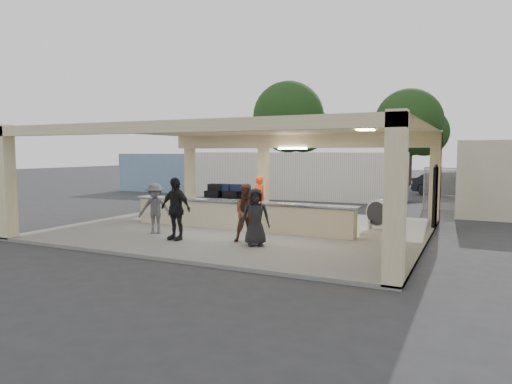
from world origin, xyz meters
The scene contains 16 objects.
ground centered at (0.00, 0.00, 0.00)m, with size 120.00×120.00×0.00m, color #27272A.
pavilion centered at (0.21, 0.66, 1.35)m, with size 12.01×10.00×3.55m.
baggage_counter centered at (0.00, -0.50, 0.59)m, with size 8.20×0.58×0.98m.
luggage_cart centered at (-1.31, 1.09, 0.89)m, with size 2.43×1.53×1.41m.
drum_fan centered at (4.31, 1.62, 0.64)m, with size 0.95×0.68×1.01m.
baggage_handler centered at (-0.06, 1.22, 0.97)m, with size 0.64×0.35×1.74m, color #FF3A0D.
passenger_a centered at (1.26, -2.32, 0.95)m, with size 0.83×0.36×1.71m, color brown.
passenger_b centered at (-0.84, -2.93, 1.04)m, with size 1.10×0.40×1.88m, color black.
passenger_c centered at (-2.07, -2.33, 0.91)m, with size 1.05×0.37×1.63m, color #4F4E53.
passenger_d centered at (1.70, -2.68, 0.91)m, with size 0.79×0.32×1.62m, color black.
car_white_a centered at (8.75, 12.60, 0.67)m, with size 2.21×4.66×1.33m, color white.
car_dark centered at (5.80, 15.98, 0.75)m, with size 1.59×4.51×1.50m, color black.
container_white centered at (-2.35, 11.11, 1.35)m, with size 12.50×2.50×2.71m, color white.
container_blue centered at (-10.47, 12.06, 1.31)m, with size 10.08×2.42×2.62m, color #7C9CC6.
tree_left centered at (-7.68, 24.16, 5.59)m, with size 6.60×6.30×9.00m.
tree_mid centered at (2.32, 26.16, 4.96)m, with size 6.00×5.60×8.00m.
Camera 1 is at (7.23, -14.06, 2.72)m, focal length 32.00 mm.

